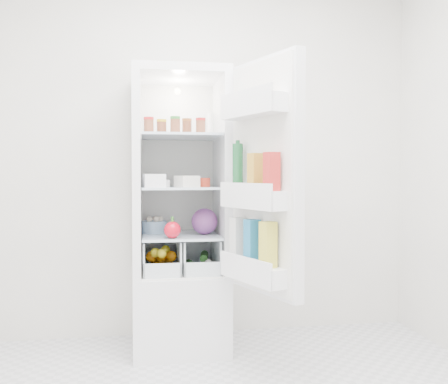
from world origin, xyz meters
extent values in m
cube|color=white|center=(0.00, 1.50, 1.30)|extent=(3.00, 0.02, 2.60)
cube|color=white|center=(-0.20, 1.21, 0.25)|extent=(0.60, 0.60, 0.50)
cube|color=white|center=(-0.20, 1.21, 1.77)|extent=(0.60, 0.60, 0.05)
cube|color=white|center=(-0.20, 1.49, 1.12)|extent=(0.60, 0.05, 1.25)
cube|color=white|center=(-0.47, 1.21, 1.12)|extent=(0.05, 0.60, 1.25)
cube|color=white|center=(0.07, 1.21, 1.12)|extent=(0.05, 0.60, 1.25)
cube|color=white|center=(-0.20, 1.46, 1.12)|extent=(0.50, 0.01, 1.25)
sphere|color=white|center=(-0.20, 1.42, 1.71)|extent=(0.05, 0.05, 0.05)
cube|color=silver|center=(-0.20, 1.19, 0.74)|extent=(0.49, 0.53, 0.01)
cube|color=silver|center=(-0.20, 1.19, 1.05)|extent=(0.49, 0.53, 0.02)
cube|color=silver|center=(-0.20, 1.19, 1.38)|extent=(0.49, 0.53, 0.02)
cylinder|color=#B21919|center=(-0.40, 1.05, 1.43)|extent=(0.06, 0.06, 0.08)
cylinder|color=gold|center=(-0.32, 1.10, 1.43)|extent=(0.06, 0.06, 0.08)
cylinder|color=#267226|center=(-0.24, 1.02, 1.43)|extent=(0.06, 0.06, 0.08)
cylinder|color=brown|center=(-0.16, 1.12, 1.43)|extent=(0.06, 0.06, 0.08)
cylinder|color=#B21919|center=(-0.08, 1.05, 1.43)|extent=(0.06, 0.06, 0.08)
cylinder|color=white|center=(0.01, 1.27, 1.47)|extent=(0.05, 0.05, 0.16)
cube|color=white|center=(-0.37, 0.99, 1.10)|extent=(0.14, 0.14, 0.08)
cube|color=silver|center=(-0.17, 1.04, 1.09)|extent=(0.16, 0.16, 0.07)
cylinder|color=red|center=(-0.06, 1.11, 1.09)|extent=(0.10, 0.10, 0.06)
cube|color=silver|center=(-0.35, 1.20, 1.08)|extent=(0.17, 0.13, 0.04)
sphere|color=#521D56|center=(-0.05, 1.15, 0.83)|extent=(0.17, 0.17, 0.17)
sphere|color=red|center=(-0.26, 0.99, 0.80)|extent=(0.10, 0.10, 0.10)
cylinder|color=#9BC2E8|center=(-0.36, 1.29, 0.79)|extent=(0.22, 0.22, 0.08)
sphere|color=orange|center=(-0.39, 1.06, 0.55)|extent=(0.07, 0.07, 0.07)
sphere|color=orange|center=(-0.32, 1.06, 0.55)|extent=(0.07, 0.07, 0.07)
sphere|color=orange|center=(-0.26, 1.06, 0.55)|extent=(0.07, 0.07, 0.07)
sphere|color=orange|center=(-0.39, 1.19, 0.61)|extent=(0.07, 0.07, 0.07)
sphere|color=orange|center=(-0.32, 1.19, 0.61)|extent=(0.07, 0.07, 0.07)
sphere|color=orange|center=(-0.26, 1.19, 0.61)|extent=(0.07, 0.07, 0.07)
sphere|color=orange|center=(-0.35, 1.31, 0.55)|extent=(0.07, 0.07, 0.07)
sphere|color=orange|center=(-0.28, 1.31, 0.55)|extent=(0.07, 0.07, 0.07)
sphere|color=yellow|center=(-0.36, 1.12, 0.64)|extent=(0.06, 0.06, 0.06)
sphere|color=yellow|center=(-0.29, 1.24, 0.64)|extent=(0.06, 0.06, 0.06)
sphere|color=yellow|center=(-0.32, 1.08, 0.64)|extent=(0.06, 0.06, 0.06)
cylinder|color=#1B521C|center=(-0.12, 1.19, 0.54)|extent=(0.09, 0.21, 0.05)
cylinder|color=#1B521C|center=(-0.04, 1.24, 0.59)|extent=(0.08, 0.21, 0.05)
sphere|color=white|center=(-0.08, 1.06, 0.54)|extent=(0.05, 0.05, 0.05)
sphere|color=white|center=(-0.03, 1.08, 0.57)|extent=(0.05, 0.05, 0.05)
cube|color=white|center=(0.24, 0.64, 1.12)|extent=(0.27, 0.58, 1.30)
cube|color=white|center=(0.20, 0.63, 1.12)|extent=(0.21, 0.53, 1.26)
cube|color=white|center=(0.16, 0.61, 1.50)|extent=(0.28, 0.51, 0.10)
cube|color=white|center=(0.16, 0.61, 1.00)|extent=(0.28, 0.51, 0.10)
cube|color=white|center=(0.16, 0.61, 0.60)|extent=(0.28, 0.51, 0.10)
sphere|color=#936642|center=(0.19, 0.50, 1.56)|extent=(0.05, 0.05, 0.05)
sphere|color=#936642|center=(0.17, 0.57, 1.56)|extent=(0.05, 0.05, 0.05)
sphere|color=#936642|center=(0.14, 0.65, 1.56)|extent=(0.05, 0.05, 0.05)
sphere|color=#936642|center=(0.11, 0.72, 1.56)|extent=(0.05, 0.05, 0.05)
cylinder|color=#175029|center=(0.10, 0.75, 1.18)|extent=(0.06, 0.06, 0.26)
cube|color=gold|center=(0.16, 0.58, 1.15)|extent=(0.08, 0.08, 0.20)
cube|color=red|center=(0.22, 0.44, 1.15)|extent=(0.08, 0.08, 0.20)
cube|color=white|center=(0.10, 0.75, 0.77)|extent=(0.09, 0.09, 0.24)
cube|color=teal|center=(0.15, 0.61, 0.77)|extent=(0.09, 0.09, 0.24)
cube|color=yellow|center=(0.21, 0.47, 0.77)|extent=(0.09, 0.09, 0.24)
camera|label=1|loc=(-0.43, -2.04, 1.13)|focal=40.00mm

